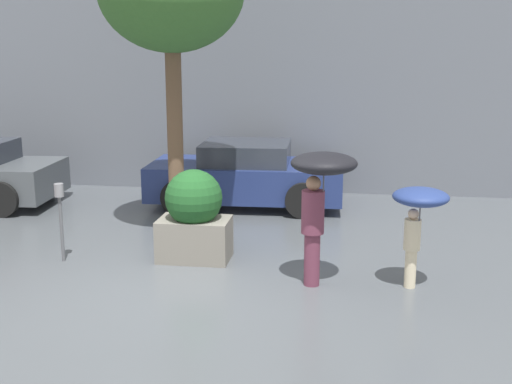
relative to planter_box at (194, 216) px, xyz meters
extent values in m
plane|color=#51565B|center=(0.01, -1.38, -0.70)|extent=(40.00, 40.00, 0.00)
cube|color=slate|center=(0.01, 5.12, 2.30)|extent=(18.00, 0.30, 6.00)
cube|color=gray|center=(0.00, 0.00, -0.38)|extent=(1.09, 0.70, 0.65)
sphere|color=#1E5123|center=(0.00, 0.00, 0.28)|extent=(0.88, 0.88, 0.88)
cylinder|color=brown|center=(1.85, -0.85, -0.33)|extent=(0.22, 0.22, 0.75)
cylinder|color=brown|center=(1.85, -0.85, 0.34)|extent=(0.31, 0.31, 0.59)
sphere|color=#997056|center=(1.85, -0.85, 0.74)|extent=(0.20, 0.20, 0.20)
cylinder|color=#4C4C51|center=(1.99, -0.89, 0.70)|extent=(0.02, 0.02, 0.65)
ellipsoid|color=black|center=(1.99, -0.89, 1.02)|extent=(0.89, 0.89, 0.28)
cylinder|color=beige|center=(3.19, -0.75, -0.43)|extent=(0.16, 0.16, 0.54)
cylinder|color=beige|center=(3.19, -0.75, 0.05)|extent=(0.22, 0.22, 0.43)
sphere|color=beige|center=(3.19, -0.75, 0.34)|extent=(0.15, 0.15, 0.15)
cylinder|color=#4C4C51|center=(3.27, -0.82, 0.33)|extent=(0.02, 0.02, 0.52)
ellipsoid|color=navy|center=(3.27, -0.82, 0.59)|extent=(0.74, 0.74, 0.24)
cube|color=navy|center=(0.25, 3.58, -0.16)|extent=(3.99, 1.98, 0.70)
cube|color=#2D333D|center=(0.25, 3.58, 0.40)|extent=(1.82, 1.63, 0.43)
cylinder|color=black|center=(-0.94, 2.62, -0.35)|extent=(0.71, 0.24, 0.70)
cylinder|color=black|center=(-1.00, 4.47, -0.35)|extent=(0.71, 0.24, 0.70)
cylinder|color=black|center=(1.49, 2.70, -0.35)|extent=(0.71, 0.24, 0.70)
cylinder|color=black|center=(1.43, 4.55, -0.35)|extent=(0.71, 0.24, 0.70)
cylinder|color=black|center=(-4.29, 1.99, -0.35)|extent=(0.71, 0.26, 0.70)
cylinder|color=black|center=(-4.39, 3.83, -0.35)|extent=(0.71, 0.26, 0.70)
cylinder|color=brown|center=(-0.62, 1.32, 1.04)|extent=(0.27, 0.27, 3.48)
cylinder|color=#595B60|center=(-1.99, -0.36, -0.19)|extent=(0.05, 0.05, 1.02)
cylinder|color=gray|center=(-1.99, -0.36, 0.42)|extent=(0.14, 0.14, 0.20)
camera|label=1|loc=(2.26, -9.26, 2.52)|focal=45.00mm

